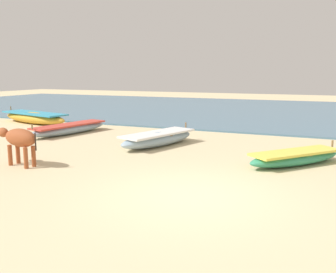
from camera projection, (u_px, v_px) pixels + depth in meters
The scene contains 7 objects.
ground at pixel (190, 196), 8.04m from camera, with size 80.00×80.00×0.00m, color beige.
sea_water at pixel (286, 112), 24.93m from camera, with size 60.00×20.00×0.08m, color slate.
fishing_boat_0 at pixel (34, 117), 19.47m from camera, with size 4.88×2.22×0.78m.
fishing_boat_1 at pixel (158, 138), 13.51m from camera, with size 2.02×3.64×0.69m.
fishing_boat_3 at pixel (69, 128), 16.14m from camera, with size 1.61×4.14×0.63m.
fishing_boat_4 at pixel (295, 157), 10.71m from camera, with size 2.71×3.00×0.60m.
cow_adult_rust at pixel (19, 139), 10.53m from camera, with size 1.65×0.64×1.08m.
Camera 1 is at (2.64, -7.25, 2.63)m, focal length 39.89 mm.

